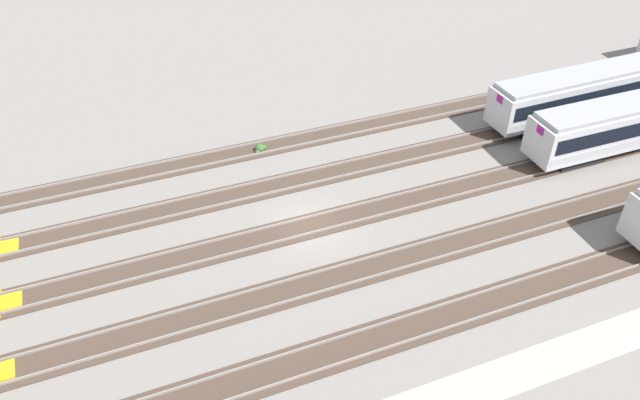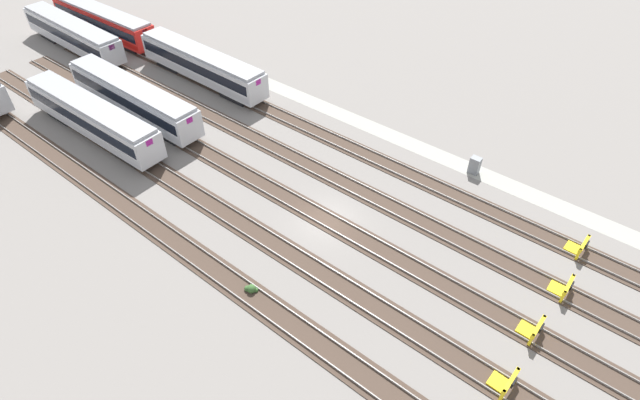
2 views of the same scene
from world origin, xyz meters
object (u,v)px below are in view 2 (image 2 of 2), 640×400
object	(u,v)px
electrical_cabinet	(475,165)
bumper_stop_middle_track	(533,329)
subway_car_front_row_centre	(103,21)
subway_car_front_row_leftmost	(202,65)
bumper_stop_nearest_track	(579,247)
subway_car_back_row_leftmost	(73,34)
bumper_stop_near_inner_track	(563,287)
subway_car_front_row_rightmost	(133,98)
bumper_stop_far_inner_track	(505,382)
weed_clump	(251,289)
subway_car_front_row_right_inner	(92,117)

from	to	relation	value
electrical_cabinet	bumper_stop_middle_track	bearing A→B (deg)	128.49
subway_car_front_row_centre	subway_car_front_row_leftmost	bearing A→B (deg)	179.92
bumper_stop_nearest_track	bumper_stop_middle_track	xyz separation A→B (m)	(-0.00, 9.17, 0.00)
subway_car_back_row_leftmost	bumper_stop_near_inner_track	distance (m)	60.69
subway_car_front_row_rightmost	bumper_stop_far_inner_track	world-z (taller)	subway_car_front_row_rightmost
subway_car_back_row_leftmost	weed_clump	bearing A→B (deg)	162.93
bumper_stop_far_inner_track	subway_car_front_row_rightmost	bearing A→B (deg)	-6.29
subway_car_front_row_right_inner	electrical_cabinet	bearing A→B (deg)	-150.62
subway_car_front_row_rightmost	bumper_stop_nearest_track	size ratio (longest dim) A/B	8.98
subway_car_front_row_leftmost	weed_clump	xyz separation A→B (m)	(-25.14, 17.99, -1.80)
bumper_stop_far_inner_track	weed_clump	size ratio (longest dim) A/B	2.18
bumper_stop_nearest_track	bumper_stop_far_inner_track	bearing A→B (deg)	90.47
subway_car_back_row_leftmost	subway_car_front_row_leftmost	bearing A→B (deg)	-166.25
bumper_stop_near_inner_track	bumper_stop_nearest_track	bearing A→B (deg)	-85.20
subway_car_front_row_right_inner	bumper_stop_near_inner_track	xyz separation A→B (m)	(-42.05, -9.19, -1.53)
subway_car_front_row_leftmost	subway_car_front_row_right_inner	size ratio (longest dim) A/B	1.00
subway_car_front_row_leftmost	subway_car_back_row_leftmost	distance (m)	19.17
bumper_stop_near_inner_track	bumper_stop_far_inner_track	world-z (taller)	same
bumper_stop_near_inner_track	subway_car_front_row_right_inner	bearing A→B (deg)	12.34
subway_car_front_row_leftmost	subway_car_front_row_centre	xyz separation A→B (m)	(19.15, -0.03, 0.00)
bumper_stop_far_inner_track	subway_car_back_row_leftmost	bearing A→B (deg)	-8.61
bumper_stop_middle_track	subway_car_front_row_centre	bearing A→B (deg)	-8.56
subway_car_front_row_leftmost	bumper_stop_nearest_track	distance (m)	41.69
subway_car_front_row_right_inner	weed_clump	distance (m)	25.56
bumper_stop_near_inner_track	electrical_cabinet	bearing A→B (deg)	-38.18
subway_car_front_row_rightmost	bumper_stop_far_inner_track	bearing A→B (deg)	173.71
bumper_stop_nearest_track	subway_car_front_row_rightmost	bearing A→B (deg)	12.38
subway_car_back_row_leftmost	bumper_stop_near_inner_track	size ratio (longest dim) A/B	9.02
bumper_stop_near_inner_track	bumper_stop_middle_track	distance (m)	4.59
bumper_stop_middle_track	bumper_stop_far_inner_track	xyz separation A→B (m)	(-0.11, 4.58, 0.00)
weed_clump	subway_car_front_row_right_inner	bearing A→B (deg)	-9.59
subway_car_back_row_leftmost	bumper_stop_far_inner_track	xyz separation A→B (m)	(-60.40, 9.15, -1.53)
subway_car_front_row_centre	bumper_stop_nearest_track	size ratio (longest dim) A/B	8.99
bumper_stop_near_inner_track	bumper_stop_middle_track	world-z (taller)	same
subway_car_front_row_centre	subway_car_back_row_leftmost	world-z (taller)	same
subway_car_front_row_centre	bumper_stop_nearest_track	bearing A→B (deg)	-179.99
subway_car_front_row_centre	bumper_stop_middle_track	size ratio (longest dim) A/B	9.00
subway_car_front_row_leftmost	subway_car_front_row_right_inner	xyz separation A→B (m)	(0.00, 13.75, 0.00)
subway_car_front_row_rightmost	weed_clump	size ratio (longest dim) A/B	19.60
subway_car_front_row_rightmost	bumper_stop_near_inner_track	world-z (taller)	subway_car_front_row_rightmost
subway_car_front_row_leftmost	bumper_stop_nearest_track	world-z (taller)	subway_car_front_row_leftmost
bumper_stop_middle_track	weed_clump	bearing A→B (deg)	28.21
subway_car_front_row_right_inner	subway_car_front_row_rightmost	bearing A→B (deg)	-90.00
subway_car_front_row_centre	electrical_cabinet	size ratio (longest dim) A/B	11.27
subway_car_front_row_right_inner	subway_car_front_row_leftmost	bearing A→B (deg)	-90.00
subway_car_front_row_centre	subway_car_front_row_rightmost	distance (m)	21.21
subway_car_front_row_leftmost	subway_car_back_row_leftmost	size ratio (longest dim) A/B	1.00
bumper_stop_near_inner_track	subway_car_front_row_rightmost	bearing A→B (deg)	6.17
subway_car_back_row_leftmost	bumper_stop_far_inner_track	size ratio (longest dim) A/B	8.99
subway_car_front_row_centre	subway_car_front_row_rightmost	bearing A→B (deg)	154.51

